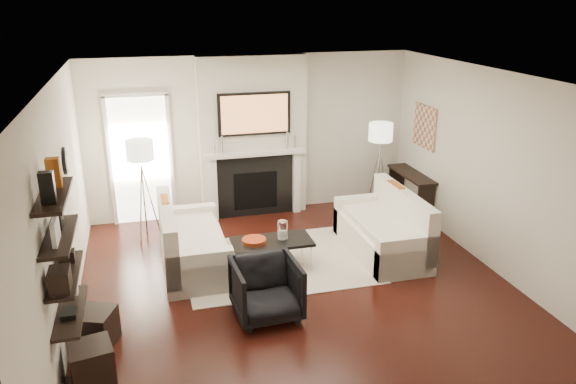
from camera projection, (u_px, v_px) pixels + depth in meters
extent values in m
plane|color=black|center=(300.00, 291.00, 7.24)|extent=(6.00, 6.00, 0.00)
plane|color=white|center=(302.00, 80.00, 6.34)|extent=(6.00, 6.00, 0.00)
plane|color=silver|center=(251.00, 136.00, 9.52)|extent=(5.50, 0.00, 5.50)
plane|color=silver|center=(417.00, 326.00, 4.05)|extent=(5.50, 0.00, 5.50)
plane|color=silver|center=(59.00, 214.00, 6.12)|extent=(0.00, 6.00, 6.00)
plane|color=silver|center=(499.00, 175.00, 7.46)|extent=(0.00, 6.00, 6.00)
cube|color=silver|center=(253.00, 137.00, 9.41)|extent=(1.80, 0.25, 2.70)
cube|color=black|center=(256.00, 187.00, 9.56)|extent=(1.30, 0.02, 1.04)
cube|color=black|center=(256.00, 191.00, 9.58)|extent=(0.75, 0.02, 0.65)
cube|color=white|center=(214.00, 189.00, 9.35)|extent=(0.12, 0.08, 1.10)
cube|color=white|center=(297.00, 182.00, 9.70)|extent=(0.12, 0.08, 1.10)
cube|color=white|center=(255.00, 153.00, 9.31)|extent=(1.70, 0.18, 0.07)
cube|color=black|center=(254.00, 114.00, 9.12)|extent=(1.20, 0.06, 0.70)
cube|color=#BF723F|center=(255.00, 114.00, 9.09)|extent=(1.10, 0.00, 0.62)
cylinder|color=silver|center=(222.00, 145.00, 9.13)|extent=(0.04, 0.04, 0.30)
cylinder|color=silver|center=(214.00, 147.00, 9.11)|extent=(0.04, 0.04, 0.24)
cylinder|color=silver|center=(287.00, 140.00, 9.40)|extent=(0.04, 0.04, 0.30)
cylinder|color=silver|center=(295.00, 142.00, 9.44)|extent=(0.04, 0.04, 0.24)
cube|color=white|center=(141.00, 161.00, 9.15)|extent=(0.90, 0.02, 2.10)
cube|color=white|center=(110.00, 163.00, 9.01)|extent=(0.06, 0.06, 2.16)
cube|color=white|center=(171.00, 159.00, 9.25)|extent=(0.06, 0.06, 2.16)
cube|color=white|center=(135.00, 95.00, 8.77)|extent=(1.02, 0.06, 0.06)
cube|color=beige|center=(277.00, 262.00, 8.01)|extent=(2.60, 2.00, 0.01)
cube|color=white|center=(194.00, 252.00, 7.83)|extent=(0.85, 1.80, 0.42)
cube|color=white|center=(168.00, 234.00, 7.64)|extent=(0.18, 1.80, 0.80)
cube|color=white|center=(200.00, 273.00, 7.06)|extent=(0.85, 0.18, 0.60)
cube|color=white|center=(188.00, 225.00, 8.54)|extent=(0.85, 0.18, 0.60)
cube|color=white|center=(197.00, 235.00, 7.76)|extent=(0.63, 1.44, 0.10)
cube|color=#AB5415|center=(166.00, 212.00, 7.85)|extent=(0.10, 0.42, 0.42)
cube|color=black|center=(168.00, 229.00, 7.31)|extent=(0.10, 0.40, 0.40)
cube|color=white|center=(381.00, 239.00, 8.26)|extent=(0.85, 1.80, 0.42)
cube|color=white|center=(403.00, 217.00, 8.23)|extent=(0.18, 1.80, 0.80)
cube|color=white|center=(406.00, 257.00, 7.49)|extent=(0.85, 0.18, 0.60)
cube|color=white|center=(361.00, 214.00, 8.97)|extent=(0.85, 0.18, 0.60)
cube|color=white|center=(379.00, 223.00, 8.16)|extent=(0.63, 1.44, 0.10)
cube|color=#AB5415|center=(395.00, 197.00, 8.44)|extent=(0.10, 0.42, 0.42)
cube|color=black|center=(414.00, 212.00, 7.90)|extent=(0.10, 0.40, 0.40)
cube|color=black|center=(272.00, 242.00, 7.71)|extent=(1.10, 0.55, 0.04)
cylinder|color=silver|center=(239.00, 267.00, 7.46)|extent=(0.02, 0.02, 0.38)
cylinder|color=silver|center=(311.00, 258.00, 7.70)|extent=(0.02, 0.02, 0.38)
cylinder|color=silver|center=(234.00, 253.00, 7.86)|extent=(0.02, 0.02, 0.38)
cylinder|color=silver|center=(302.00, 245.00, 8.11)|extent=(0.02, 0.02, 0.38)
cylinder|color=white|center=(282.00, 230.00, 7.70)|extent=(0.15, 0.15, 0.26)
cylinder|color=white|center=(282.00, 234.00, 7.72)|extent=(0.09, 0.09, 0.13)
cylinder|color=#C04520|center=(254.00, 241.00, 7.64)|extent=(0.33, 0.33, 0.05)
imported|color=black|center=(266.00, 287.00, 6.56)|extent=(0.78, 0.74, 0.77)
cylinder|color=silver|center=(145.00, 204.00, 8.54)|extent=(0.02, 0.02, 1.20)
cylinder|color=white|center=(140.00, 150.00, 8.25)|extent=(0.40, 0.40, 0.30)
cylinder|color=silver|center=(152.00, 203.00, 8.56)|extent=(0.25, 0.02, 1.23)
cylinder|color=silver|center=(141.00, 202.00, 8.61)|extent=(0.14, 0.22, 1.23)
cylinder|color=silver|center=(141.00, 206.00, 8.44)|extent=(0.14, 0.22, 1.23)
cylinder|color=silver|center=(378.00, 181.00, 9.61)|extent=(0.02, 0.02, 1.20)
cylinder|color=white|center=(381.00, 132.00, 9.33)|extent=(0.40, 0.40, 0.30)
cylinder|color=silver|center=(384.00, 180.00, 9.64)|extent=(0.25, 0.02, 1.23)
cylinder|color=silver|center=(373.00, 179.00, 9.69)|extent=(0.14, 0.22, 1.23)
cylinder|color=silver|center=(377.00, 182.00, 9.51)|extent=(0.14, 0.22, 1.23)
cube|color=black|center=(412.00, 174.00, 9.51)|extent=(0.35, 1.20, 0.04)
cube|color=black|center=(425.00, 206.00, 9.14)|extent=(0.30, 0.04, 0.71)
cube|color=black|center=(396.00, 185.00, 10.14)|extent=(0.30, 0.04, 0.71)
cube|color=tan|center=(425.00, 127.00, 9.25)|extent=(0.03, 0.70, 0.70)
cube|color=black|center=(71.00, 312.00, 5.45)|extent=(0.25, 1.00, 0.03)
cube|color=black|center=(65.00, 275.00, 5.32)|extent=(0.25, 1.00, 0.04)
cube|color=black|center=(59.00, 236.00, 5.19)|extent=(0.25, 1.00, 0.04)
cube|color=black|center=(53.00, 196.00, 5.05)|extent=(0.25, 1.00, 0.04)
cube|color=black|center=(47.00, 187.00, 4.78)|extent=(0.12, 0.10, 0.28)
cube|color=#AB5415|center=(54.00, 173.00, 5.17)|extent=(0.12, 0.10, 0.28)
cube|color=white|center=(55.00, 231.00, 4.99)|extent=(0.04, 0.30, 0.22)
cube|color=black|center=(60.00, 218.00, 5.33)|extent=(0.04, 0.22, 0.18)
cube|color=black|center=(60.00, 280.00, 4.98)|extent=(0.18, 0.25, 0.20)
cube|color=black|center=(67.00, 256.00, 5.52)|extent=(0.15, 0.12, 0.12)
cube|color=black|center=(69.00, 313.00, 5.35)|extent=(0.14, 0.20, 0.05)
cube|color=white|center=(72.00, 286.00, 5.71)|extent=(0.10, 0.10, 0.18)
cylinder|color=black|center=(65.00, 161.00, 6.82)|extent=(0.04, 0.34, 0.34)
cylinder|color=white|center=(67.00, 161.00, 6.83)|extent=(0.01, 0.29, 0.29)
cube|color=black|center=(95.00, 328.00, 6.08)|extent=(0.52, 0.52, 0.40)
cube|color=black|center=(92.00, 363.00, 5.49)|extent=(0.47, 0.47, 0.40)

